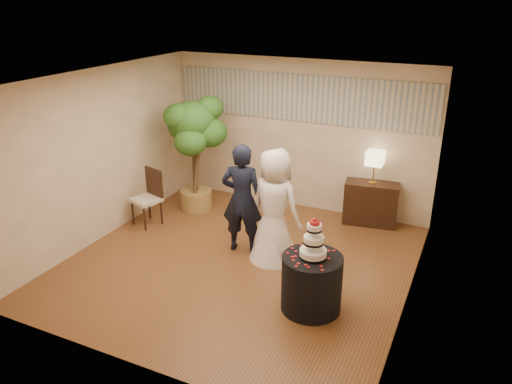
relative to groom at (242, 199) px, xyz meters
The scene contains 15 objects.
floor 0.99m from the groom, 70.38° to the right, with size 5.00×5.00×0.00m, color brown.
ceiling 1.96m from the groom, 70.38° to the right, with size 5.00×5.00×0.00m, color white.
wall_back 2.15m from the groom, 85.91° to the left, with size 5.00×0.06×2.80m, color beige.
wall_front 2.97m from the groom, 87.08° to the right, with size 5.00×0.06×2.80m, color beige.
wall_left 2.44m from the groom, 169.92° to the right, with size 0.06×5.00×2.80m, color beige.
wall_right 2.73m from the groom, ahead, with size 0.06×5.00×2.80m, color beige.
mural_border 2.40m from the groom, 85.87° to the left, with size 4.90×0.02×0.85m, color #A3A496.
groom is the anchor object (origin of this frame).
bride 0.57m from the groom, ahead, with size 0.87×0.78×1.78m, color white.
cake_table 1.94m from the groom, 34.81° to the right, with size 0.78×0.78×0.76m, color black.
wedding_cake 1.88m from the groom, 34.81° to the right, with size 0.35×0.35×0.55m, color white, non-canonical shape.
console 2.51m from the groom, 48.50° to the left, with size 0.93×0.41×0.77m, color black.
table_lamp 2.47m from the groom, 48.50° to the left, with size 0.29×0.29×0.58m, color beige, non-canonical shape.
ficus_tree 1.88m from the groom, 144.63° to the left, with size 1.05×1.05×2.20m, color #2D601E, non-canonical shape.
side_chair 2.00m from the groom, behind, with size 0.46×0.48×1.01m, color black, non-canonical shape.
Camera 1 is at (3.08, -5.97, 3.89)m, focal length 35.00 mm.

